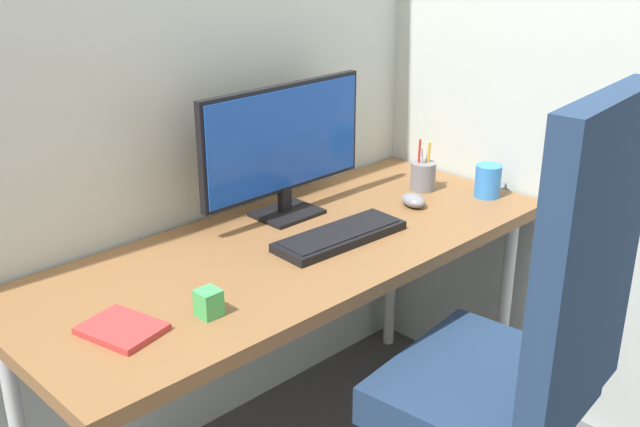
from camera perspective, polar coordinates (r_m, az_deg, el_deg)
name	(u,v)px	position (r m, az deg, el deg)	size (l,w,h in m)	color
desk	(293,263)	(2.13, -2.01, -3.76)	(1.61, 0.65, 0.74)	brown
office_chair	(527,343)	(1.91, 15.33, -9.38)	(0.60, 0.61, 1.26)	black
monitor	(284,144)	(2.24, -2.74, 5.27)	(0.60, 0.15, 0.40)	black
keyboard	(340,236)	(2.12, 1.51, -1.69)	(0.40, 0.16, 0.03)	black
mouse	(413,200)	(2.38, 7.04, 1.00)	(0.06, 0.09, 0.04)	slate
pen_holder	(423,175)	(2.52, 7.77, 2.85)	(0.08, 0.08, 0.18)	slate
notebook	(122,329)	(1.74, -14.69, -8.40)	(0.13, 0.17, 0.02)	#B23333
coffee_mug	(488,181)	(2.50, 12.54, 2.43)	(0.12, 0.08, 0.11)	#337FD8
desk_clamp_accessory	(209,303)	(1.75, -8.37, -6.67)	(0.05, 0.05, 0.06)	#3FAD59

